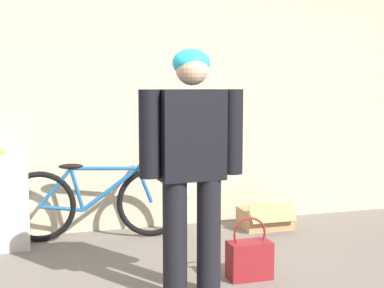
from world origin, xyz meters
TOP-DOWN VIEW (x-y plane):
  - wall_back at (0.00, 2.61)m, footprint 8.00×0.07m
  - person at (0.06, 0.76)m, footprint 0.71×0.24m
  - bicycle at (-0.40, 2.31)m, footprint 1.67×0.46m
  - handbag at (0.56, 0.95)m, footprint 0.32×0.17m
  - cardboard_box at (1.26, 2.21)m, footprint 0.48×0.42m

SIDE VIEW (x-z plane):
  - cardboard_box at x=1.26m, z-range -0.03..0.24m
  - handbag at x=0.56m, z-range -0.08..0.38m
  - bicycle at x=-0.40m, z-range -0.01..0.71m
  - person at x=0.06m, z-range 0.11..1.77m
  - wall_back at x=0.00m, z-range 0.00..2.60m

